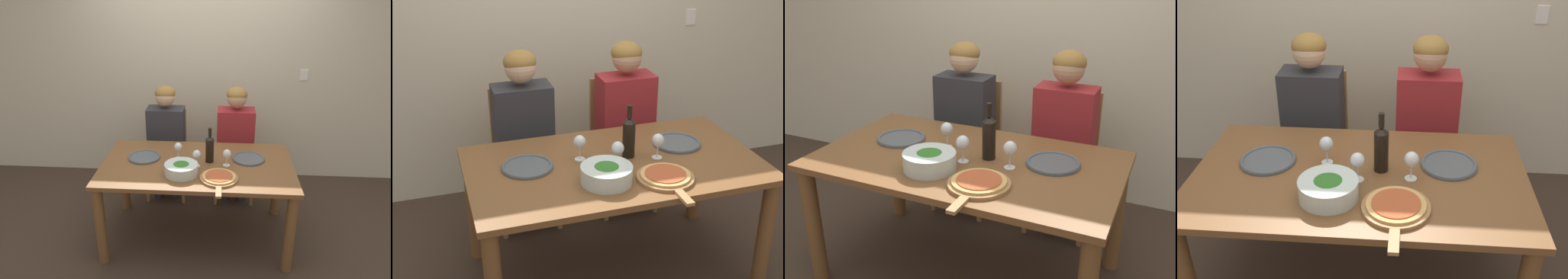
# 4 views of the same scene
# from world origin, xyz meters

# --- Properties ---
(ground_plane) EXTENTS (40.00, 40.00, 0.00)m
(ground_plane) POSITION_xyz_m (0.00, 0.00, 0.00)
(ground_plane) COLOR #3D2D23
(back_wall) EXTENTS (10.00, 0.06, 2.70)m
(back_wall) POSITION_xyz_m (0.00, 1.30, 1.35)
(back_wall) COLOR beige
(back_wall) RESTS_ON ground
(dining_table) EXTENTS (1.65, 0.94, 0.75)m
(dining_table) POSITION_xyz_m (0.00, 0.00, 0.63)
(dining_table) COLOR brown
(dining_table) RESTS_ON ground
(chair_left) EXTENTS (0.42, 0.42, 0.94)m
(chair_left) POSITION_xyz_m (-0.37, 0.81, 0.51)
(chair_left) COLOR #9E7042
(chair_left) RESTS_ON ground
(chair_right) EXTENTS (0.42, 0.42, 0.94)m
(chair_right) POSITION_xyz_m (0.35, 0.81, 0.51)
(chair_right) COLOR #9E7042
(chair_right) RESTS_ON ground
(person_woman) EXTENTS (0.47, 0.51, 1.24)m
(person_woman) POSITION_xyz_m (-0.37, 0.70, 0.75)
(person_woman) COLOR #28282D
(person_woman) RESTS_ON ground
(person_man) EXTENTS (0.47, 0.51, 1.24)m
(person_man) POSITION_xyz_m (0.35, 0.70, 0.75)
(person_man) COLOR #28282D
(person_man) RESTS_ON ground
(wine_bottle) EXTENTS (0.07, 0.07, 0.31)m
(wine_bottle) POSITION_xyz_m (0.11, 0.05, 0.88)
(wine_bottle) COLOR black
(wine_bottle) RESTS_ON dining_table
(broccoli_bowl) EXTENTS (0.28, 0.28, 0.10)m
(broccoli_bowl) POSITION_xyz_m (-0.12, -0.20, 0.80)
(broccoli_bowl) COLOR silver
(broccoli_bowl) RESTS_ON dining_table
(dinner_plate_left) EXTENTS (0.29, 0.29, 0.02)m
(dinner_plate_left) POSITION_xyz_m (-0.48, 0.08, 0.76)
(dinner_plate_left) COLOR #4C5156
(dinner_plate_left) RESTS_ON dining_table
(dinner_plate_right) EXTENTS (0.29, 0.29, 0.02)m
(dinner_plate_right) POSITION_xyz_m (0.45, 0.11, 0.76)
(dinner_plate_right) COLOR #4C5156
(dinner_plate_right) RESTS_ON dining_table
(pizza_on_board) EXTENTS (0.31, 0.45, 0.04)m
(pizza_on_board) POSITION_xyz_m (0.19, -0.27, 0.77)
(pizza_on_board) COLOR #9E7042
(pizza_on_board) RESTS_ON dining_table
(wine_glass_left) EXTENTS (0.07, 0.07, 0.15)m
(wine_glass_left) POSITION_xyz_m (-0.17, 0.09, 0.86)
(wine_glass_left) COLOR silver
(wine_glass_left) RESTS_ON dining_table
(wine_glass_right) EXTENTS (0.07, 0.07, 0.15)m
(wine_glass_right) POSITION_xyz_m (0.25, -0.02, 0.86)
(wine_glass_right) COLOR silver
(wine_glass_right) RESTS_ON dining_table
(wine_glass_centre) EXTENTS (0.07, 0.07, 0.15)m
(wine_glass_centre) POSITION_xyz_m (0.00, -0.05, 0.86)
(wine_glass_centre) COLOR silver
(wine_glass_centre) RESTS_ON dining_table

